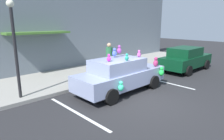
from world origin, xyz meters
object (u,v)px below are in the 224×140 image
(plush_covered_car, at_px, (121,74))
(pedestrian_near_shopfront, at_px, (109,60))
(teddy_bear_on_sidewalk, at_px, (99,72))
(street_lamp_post, at_px, (14,40))
(parked_sedan_behind, at_px, (186,59))

(plush_covered_car, bearing_deg, pedestrian_near_shopfront, 57.84)
(plush_covered_car, bearing_deg, teddy_bear_on_sidewalk, 77.98)
(pedestrian_near_shopfront, bearing_deg, street_lamp_post, -176.13)
(teddy_bear_on_sidewalk, relative_size, street_lamp_post, 0.18)
(teddy_bear_on_sidewalk, bearing_deg, parked_sedan_behind, -20.83)
(teddy_bear_on_sidewalk, xyz_separation_m, pedestrian_near_shopfront, (1.04, 0.30, 0.52))
(street_lamp_post, relative_size, pedestrian_near_shopfront, 2.07)
(plush_covered_car, height_order, teddy_bear_on_sidewalk, plush_covered_car)
(plush_covered_car, distance_m, pedestrian_near_shopfront, 2.78)
(plush_covered_car, relative_size, street_lamp_post, 1.20)
(parked_sedan_behind, distance_m, street_lamp_post, 10.22)
(street_lamp_post, distance_m, pedestrian_near_shopfront, 5.46)
(plush_covered_car, distance_m, teddy_bear_on_sidewalk, 2.11)
(plush_covered_car, distance_m, parked_sedan_behind, 6.09)
(pedestrian_near_shopfront, bearing_deg, teddy_bear_on_sidewalk, -163.68)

